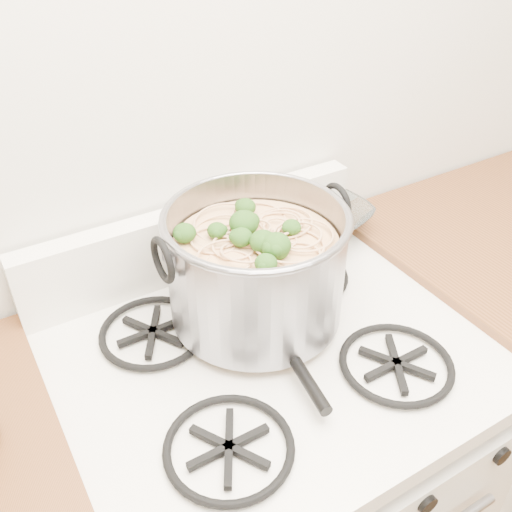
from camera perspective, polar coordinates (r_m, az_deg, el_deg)
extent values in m
plane|color=silver|center=(1.10, -8.03, 18.94)|extent=(3.60, 0.00, 3.60)
cube|color=white|center=(1.46, 1.16, -23.39)|extent=(0.76, 0.65, 0.81)
cube|color=white|center=(1.08, 1.46, -10.28)|extent=(0.76, 0.65, 0.04)
cube|color=black|center=(1.06, 1.49, -9.08)|extent=(0.60, 0.56, 0.02)
cylinder|color=black|center=(1.06, 16.40, -22.37)|extent=(0.04, 0.03, 0.04)
cylinder|color=black|center=(1.16, 22.99, -17.60)|extent=(0.04, 0.03, 0.04)
cylinder|color=gray|center=(1.05, 0.00, -0.97)|extent=(0.33, 0.33, 0.22)
torus|color=gray|center=(0.99, 0.00, 3.91)|extent=(0.34, 0.34, 0.01)
torus|color=black|center=(0.94, -9.33, -0.41)|extent=(0.01, 0.08, 0.08)
torus|color=black|center=(1.09, 8.06, 5.21)|extent=(0.01, 0.08, 0.08)
cylinder|color=tan|center=(1.07, 0.00, -2.16)|extent=(0.30, 0.30, 0.16)
sphere|color=#224813|center=(1.01, 0.00, 2.29)|extent=(0.04, 0.04, 0.04)
sphere|color=#224813|center=(1.01, 0.00, 2.29)|extent=(0.04, 0.04, 0.04)
sphere|color=#224813|center=(1.01, 0.00, 2.29)|extent=(0.04, 0.04, 0.04)
sphere|color=#224813|center=(1.01, 0.00, 2.29)|extent=(0.04, 0.04, 0.04)
sphere|color=#224813|center=(1.01, 0.00, 2.29)|extent=(0.04, 0.04, 0.04)
sphere|color=#224813|center=(1.01, 0.00, 2.29)|extent=(0.04, 0.04, 0.04)
sphere|color=#224813|center=(1.01, 0.00, 2.29)|extent=(0.04, 0.04, 0.04)
sphere|color=#224813|center=(1.01, 0.00, 2.29)|extent=(0.04, 0.04, 0.04)
sphere|color=#224813|center=(1.01, 0.00, 2.29)|extent=(0.04, 0.04, 0.04)
sphere|color=#224813|center=(1.01, 0.00, 2.29)|extent=(0.04, 0.04, 0.04)
imported|color=white|center=(1.36, 5.80, 3.22)|extent=(0.12, 0.12, 0.02)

